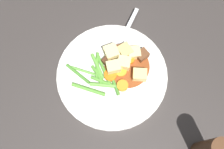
# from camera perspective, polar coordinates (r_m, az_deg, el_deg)

# --- Properties ---
(ground_plane) EXTENTS (3.00, 3.00, 0.00)m
(ground_plane) POSITION_cam_1_polar(r_m,az_deg,el_deg) (0.68, -0.00, -0.39)
(ground_plane) COLOR #383330
(dinner_plate) EXTENTS (0.27, 0.27, 0.01)m
(dinner_plate) POSITION_cam_1_polar(r_m,az_deg,el_deg) (0.67, -0.00, -0.19)
(dinner_plate) COLOR white
(dinner_plate) RESTS_ON ground_plane
(stew_sauce) EXTENTS (0.11, 0.11, 0.00)m
(stew_sauce) POSITION_cam_1_polar(r_m,az_deg,el_deg) (0.67, 3.18, 1.72)
(stew_sauce) COLOR brown
(stew_sauce) RESTS_ON dinner_plate
(carrot_slice_0) EXTENTS (0.04, 0.04, 0.01)m
(carrot_slice_0) POSITION_cam_1_polar(r_m,az_deg,el_deg) (0.65, 2.38, -2.20)
(carrot_slice_0) COLOR orange
(carrot_slice_0) RESTS_ON dinner_plate
(carrot_slice_1) EXTENTS (0.03, 0.03, 0.01)m
(carrot_slice_1) POSITION_cam_1_polar(r_m,az_deg,el_deg) (0.67, 3.85, 2.96)
(carrot_slice_1) COLOR orange
(carrot_slice_1) RESTS_ON dinner_plate
(carrot_slice_2) EXTENTS (0.04, 0.04, 0.01)m
(carrot_slice_2) POSITION_cam_1_polar(r_m,az_deg,el_deg) (0.66, 1.83, 0.73)
(carrot_slice_2) COLOR orange
(carrot_slice_2) RESTS_ON dinner_plate
(carrot_slice_3) EXTENTS (0.04, 0.04, 0.01)m
(carrot_slice_3) POSITION_cam_1_polar(r_m,az_deg,el_deg) (0.66, -0.53, 0.08)
(carrot_slice_3) COLOR orange
(carrot_slice_3) RESTS_ON dinner_plate
(potato_chunk_0) EXTENTS (0.04, 0.04, 0.03)m
(potato_chunk_0) POSITION_cam_1_polar(r_m,az_deg,el_deg) (0.66, 2.43, 2.54)
(potato_chunk_0) COLOR #EAD68C
(potato_chunk_0) RESTS_ON dinner_plate
(potato_chunk_1) EXTENTS (0.03, 0.04, 0.03)m
(potato_chunk_1) POSITION_cam_1_polar(r_m,az_deg,el_deg) (0.67, 2.73, 4.91)
(potato_chunk_1) COLOR #DBBC6B
(potato_chunk_1) RESTS_ON dinner_plate
(potato_chunk_2) EXTENTS (0.04, 0.04, 0.03)m
(potato_chunk_2) POSITION_cam_1_polar(r_m,az_deg,el_deg) (0.67, -0.14, 4.57)
(potato_chunk_2) COLOR #EAD68C
(potato_chunk_2) RESTS_ON dinner_plate
(potato_chunk_3) EXTENTS (0.04, 0.04, 0.03)m
(potato_chunk_3) POSITION_cam_1_polar(r_m,az_deg,el_deg) (0.65, 0.29, 1.52)
(potato_chunk_3) COLOR #EAD68C
(potato_chunk_3) RESTS_ON dinner_plate
(potato_chunk_4) EXTENTS (0.04, 0.04, 0.03)m
(potato_chunk_4) POSITION_cam_1_polar(r_m,az_deg,el_deg) (0.66, 5.83, -0.08)
(potato_chunk_4) COLOR #E5CC7A
(potato_chunk_4) RESTS_ON dinner_plate
(potato_chunk_5) EXTENTS (0.04, 0.04, 0.02)m
(potato_chunk_5) POSITION_cam_1_polar(r_m,az_deg,el_deg) (0.68, 4.67, 4.58)
(potato_chunk_5) COLOR #EAD68C
(potato_chunk_5) RESTS_ON dinner_plate
(meat_chunk_0) EXTENTS (0.03, 0.03, 0.02)m
(meat_chunk_0) POSITION_cam_1_polar(r_m,az_deg,el_deg) (0.68, 6.31, 4.08)
(meat_chunk_0) COLOR brown
(meat_chunk_0) RESTS_ON dinner_plate
(meat_chunk_1) EXTENTS (0.04, 0.04, 0.02)m
(meat_chunk_1) POSITION_cam_1_polar(r_m,az_deg,el_deg) (0.68, 1.54, 5.11)
(meat_chunk_1) COLOR brown
(meat_chunk_1) RESTS_ON dinner_plate
(meat_chunk_2) EXTENTS (0.03, 0.03, 0.02)m
(meat_chunk_2) POSITION_cam_1_polar(r_m,az_deg,el_deg) (0.67, -0.83, 2.82)
(meat_chunk_2) COLOR #4C2B19
(meat_chunk_2) RESTS_ON dinner_plate
(green_bean_0) EXTENTS (0.01, 0.05, 0.01)m
(green_bean_0) POSITION_cam_1_polar(r_m,az_deg,el_deg) (0.66, -2.97, -0.02)
(green_bean_0) COLOR #599E38
(green_bean_0) RESTS_ON dinner_plate
(green_bean_1) EXTENTS (0.03, 0.07, 0.01)m
(green_bean_1) POSITION_cam_1_polar(r_m,az_deg,el_deg) (0.66, 0.28, -1.39)
(green_bean_1) COLOR #4C8E33
(green_bean_1) RESTS_ON dinner_plate
(green_bean_2) EXTENTS (0.02, 0.07, 0.01)m
(green_bean_2) POSITION_cam_1_polar(r_m,az_deg,el_deg) (0.67, -7.16, 0.15)
(green_bean_2) COLOR #4C8E33
(green_bean_2) RESTS_ON dinner_plate
(green_bean_3) EXTENTS (0.05, 0.08, 0.01)m
(green_bean_3) POSITION_cam_1_polar(r_m,az_deg,el_deg) (0.65, -1.10, -1.84)
(green_bean_3) COLOR #599E38
(green_bean_3) RESTS_ON dinner_plate
(green_bean_4) EXTENTS (0.05, 0.08, 0.01)m
(green_bean_4) POSITION_cam_1_polar(r_m,az_deg,el_deg) (0.65, -4.95, -3.12)
(green_bean_4) COLOR #599E38
(green_bean_4) RESTS_ON dinner_plate
(green_bean_5) EXTENTS (0.05, 0.06, 0.01)m
(green_bean_5) POSITION_cam_1_polar(r_m,az_deg,el_deg) (0.67, -3.16, 1.92)
(green_bean_5) COLOR #599E38
(green_bean_5) RESTS_ON dinner_plate
(green_bean_6) EXTENTS (0.03, 0.08, 0.01)m
(green_bean_6) POSITION_cam_1_polar(r_m,az_deg,el_deg) (0.66, -1.66, 0.86)
(green_bean_6) COLOR #599E38
(green_bean_6) RESTS_ON dinner_plate
(green_bean_7) EXTENTS (0.05, 0.05, 0.01)m
(green_bean_7) POSITION_cam_1_polar(r_m,az_deg,el_deg) (0.65, -1.90, -2.22)
(green_bean_7) COLOR #66AD42
(green_bean_7) RESTS_ON dinner_plate
(green_bean_8) EXTENTS (0.04, 0.06, 0.01)m
(green_bean_8) POSITION_cam_1_polar(r_m,az_deg,el_deg) (0.66, -2.80, 0.60)
(green_bean_8) COLOR #599E38
(green_bean_8) RESTS_ON dinner_plate
(green_bean_9) EXTENTS (0.05, 0.07, 0.01)m
(green_bean_9) POSITION_cam_1_polar(r_m,az_deg,el_deg) (0.67, -5.38, 0.56)
(green_bean_9) COLOR #66AD42
(green_bean_9) RESTS_ON dinner_plate
(green_bean_10) EXTENTS (0.03, 0.07, 0.01)m
(green_bean_10) POSITION_cam_1_polar(r_m,az_deg,el_deg) (0.67, -3.07, 1.75)
(green_bean_10) COLOR #66AD42
(green_bean_10) RESTS_ON dinner_plate
(fork) EXTENTS (0.17, 0.09, 0.00)m
(fork) POSITION_cam_1_polar(r_m,az_deg,el_deg) (0.70, 2.31, 7.71)
(fork) COLOR silver
(fork) RESTS_ON dinner_plate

